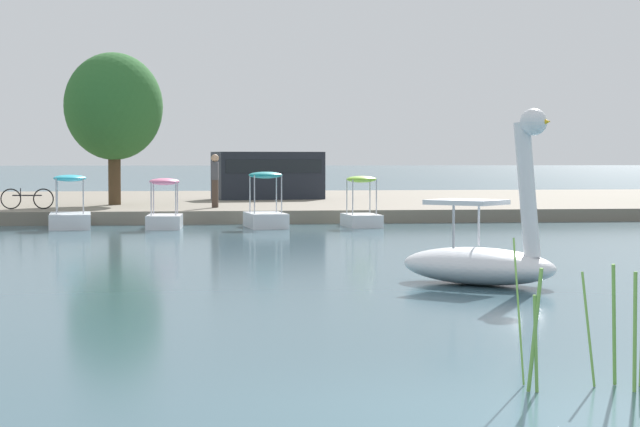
# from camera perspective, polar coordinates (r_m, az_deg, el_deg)

# --- Properties ---
(ground_plane) EXTENTS (686.72, 686.72, 0.00)m
(ground_plane) POSITION_cam_1_polar(r_m,az_deg,el_deg) (9.59, 8.04, -9.76)
(ground_plane) COLOR #385966
(shore_bank_far) EXTENTS (126.75, 23.33, 0.42)m
(shore_bank_far) POSITION_cam_1_polar(r_m,az_deg,el_deg) (48.83, -4.53, 0.48)
(shore_bank_far) COLOR slate
(shore_bank_far) RESTS_ON ground_plane
(swan_boat) EXTENTS (2.87, 2.84, 2.85)m
(swan_boat) POSITION_cam_1_polar(r_m,az_deg,el_deg) (19.49, 7.81, -1.95)
(swan_boat) COLOR white
(swan_boat) RESTS_ON ground_plane
(pedal_boat_lime) EXTENTS (1.04, 1.86, 1.53)m
(pedal_boat_lime) POSITION_cam_1_polar(r_m,az_deg,el_deg) (35.79, 2.00, 0.12)
(pedal_boat_lime) COLOR white
(pedal_boat_lime) RESTS_ON ground_plane
(pedal_boat_teal) EXTENTS (1.23, 2.14, 1.67)m
(pedal_boat_teal) POSITION_cam_1_polar(r_m,az_deg,el_deg) (35.40, -2.63, 0.09)
(pedal_boat_teal) COLOR white
(pedal_boat_teal) RESTS_ON ground_plane
(pedal_boat_pink) EXTENTS (1.11, 1.93, 1.48)m
(pedal_boat_pink) POSITION_cam_1_polar(r_m,az_deg,el_deg) (35.17, -7.48, 0.03)
(pedal_boat_pink) COLOR white
(pedal_boat_pink) RESTS_ON ground_plane
(pedal_boat_cyan) EXTENTS (1.33, 2.43, 1.58)m
(pedal_boat_cyan) POSITION_cam_1_polar(r_m,az_deg,el_deg) (35.78, -11.91, 0.04)
(pedal_boat_cyan) COLOR white
(pedal_boat_cyan) RESTS_ON ground_plane
(tree_broadleaf_left) EXTENTS (4.81, 5.10, 5.38)m
(tree_broadleaf_left) POSITION_cam_1_polar(r_m,az_deg,el_deg) (42.70, -9.87, 5.07)
(tree_broadleaf_left) COLOR #4C3823
(tree_broadleaf_left) RESTS_ON shore_bank_far
(person_on_path) EXTENTS (0.26, 0.26, 1.78)m
(person_on_path) POSITION_cam_1_polar(r_m,az_deg,el_deg) (39.77, -5.06, 1.69)
(person_on_path) COLOR #47382D
(person_on_path) RESTS_ON shore_bank_far
(bicycle_parked) EXTENTS (1.71, 0.16, 0.68)m
(bicycle_parked) POSITION_cam_1_polar(r_m,az_deg,el_deg) (39.54, -13.89, 0.70)
(bicycle_parked) COLOR black
(bicycle_parked) RESTS_ON shore_bank_far
(parked_van) EXTENTS (4.55, 2.64, 1.91)m
(parked_van) POSITION_cam_1_polar(r_m,az_deg,el_deg) (47.92, -2.53, 1.93)
(parked_van) COLOR #1E232D
(parked_van) RESTS_ON shore_bank_far
(reed_clump_foreground) EXTENTS (2.05, 1.17, 1.55)m
(reed_clump_foreground) POSITION_cam_1_polar(r_m,az_deg,el_deg) (11.29, 14.57, -4.96)
(reed_clump_foreground) COLOR #669942
(reed_clump_foreground) RESTS_ON ground_plane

